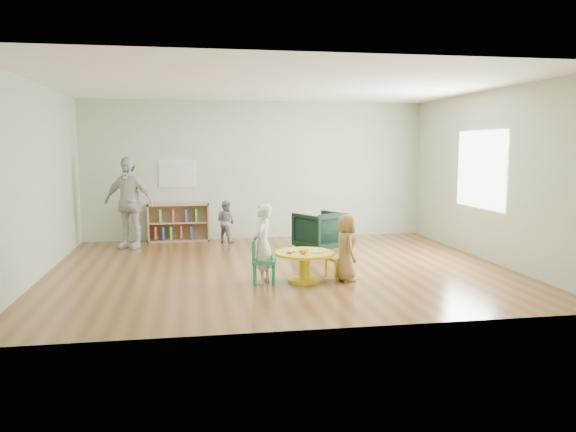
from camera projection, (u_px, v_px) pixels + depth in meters
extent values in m
plane|color=brown|center=(280.00, 268.00, 8.76)|extent=(7.00, 7.00, 0.00)
cube|color=white|center=(279.00, 88.00, 8.42)|extent=(7.00, 6.00, 0.10)
cube|color=#9FAC93|center=(257.00, 170.00, 11.52)|extent=(7.00, 0.10, 2.80)
cube|color=#9FAC93|center=(326.00, 195.00, 5.65)|extent=(7.00, 0.10, 2.80)
cube|color=#9FAC93|center=(37.00, 181.00, 7.99)|extent=(0.10, 6.00, 2.80)
cube|color=#9FAC93|center=(491.00, 176.00, 9.18)|extent=(0.10, 6.00, 2.80)
cube|color=white|center=(480.00, 169.00, 9.45)|extent=(0.02, 1.60, 1.30)
cylinder|color=gold|center=(305.00, 268.00, 7.86)|extent=(0.15, 0.15, 0.38)
cylinder|color=gold|center=(305.00, 280.00, 7.89)|extent=(0.47, 0.47, 0.04)
cylinder|color=gold|center=(305.00, 253.00, 7.84)|extent=(0.84, 0.84, 0.04)
cylinder|color=pink|center=(291.00, 251.00, 7.85)|extent=(0.15, 0.15, 0.02)
cylinder|color=pink|center=(318.00, 252.00, 7.79)|extent=(0.17, 0.17, 0.02)
cylinder|color=gold|center=(304.00, 251.00, 7.81)|extent=(0.11, 0.12, 0.04)
cylinder|color=#126829|center=(301.00, 252.00, 7.74)|extent=(0.05, 0.05, 0.02)
cylinder|color=#126829|center=(306.00, 250.00, 7.89)|extent=(0.05, 0.05, 0.02)
cube|color=red|center=(303.00, 254.00, 7.67)|extent=(0.05, 0.05, 0.02)
cube|color=orange|center=(288.00, 253.00, 7.70)|extent=(0.05, 0.06, 0.02)
cube|color=#1649A6|center=(288.00, 251.00, 7.87)|extent=(0.07, 0.06, 0.02)
cube|color=#126829|center=(293.00, 252.00, 7.81)|extent=(0.07, 0.07, 0.02)
cube|color=red|center=(290.00, 253.00, 7.69)|extent=(0.06, 0.06, 0.02)
cube|color=#18875D|center=(264.00, 261.00, 7.77)|extent=(0.38, 0.38, 0.04)
cube|color=#18875D|center=(254.00, 250.00, 7.75)|extent=(0.09, 0.33, 0.28)
cylinder|color=#18875D|center=(255.00, 271.00, 7.92)|extent=(0.04, 0.04, 0.28)
cylinder|color=#18875D|center=(254.00, 275.00, 7.66)|extent=(0.04, 0.04, 0.28)
cylinder|color=#18875D|center=(274.00, 271.00, 7.92)|extent=(0.04, 0.04, 0.28)
cylinder|color=#18875D|center=(273.00, 275.00, 7.66)|extent=(0.04, 0.04, 0.28)
cube|color=gold|center=(338.00, 258.00, 8.05)|extent=(0.40, 0.40, 0.04)
cube|color=gold|center=(346.00, 247.00, 8.10)|extent=(0.13, 0.31, 0.27)
cylinder|color=gold|center=(350.00, 269.00, 8.02)|extent=(0.04, 0.04, 0.27)
cylinder|color=gold|center=(341.00, 266.00, 8.24)|extent=(0.04, 0.04, 0.27)
cylinder|color=gold|center=(336.00, 271.00, 7.90)|extent=(0.04, 0.04, 0.27)
cylinder|color=gold|center=(326.00, 268.00, 8.12)|extent=(0.04, 0.04, 0.27)
cube|color=#9F7D58|center=(149.00, 223.00, 11.11)|extent=(0.03, 0.30, 0.75)
cube|color=#9F7D58|center=(208.00, 222.00, 11.31)|extent=(0.03, 0.30, 0.75)
cube|color=#9F7D58|center=(179.00, 240.00, 11.25)|extent=(1.20, 0.30, 0.03)
cube|color=#9F7D58|center=(178.00, 205.00, 11.16)|extent=(1.20, 0.30, 0.03)
cube|color=#9F7D58|center=(179.00, 223.00, 11.21)|extent=(1.14, 0.28, 0.03)
cube|color=#9F7D58|center=(179.00, 222.00, 11.35)|extent=(1.20, 0.02, 0.75)
cube|color=#D64539|center=(156.00, 233.00, 11.14)|extent=(0.04, 0.18, 0.26)
cube|color=#2D55A0|center=(164.00, 233.00, 11.16)|extent=(0.04, 0.18, 0.26)
cube|color=#53B454|center=(171.00, 232.00, 11.19)|extent=(0.04, 0.18, 0.26)
cube|color=#D64539|center=(181.00, 232.00, 11.22)|extent=(0.04, 0.18, 0.26)
cube|color=#2D55A0|center=(192.00, 232.00, 11.25)|extent=(0.04, 0.18, 0.26)
cube|color=#53B454|center=(160.00, 216.00, 11.11)|extent=(0.04, 0.18, 0.26)
cube|color=#D64539|center=(173.00, 215.00, 11.15)|extent=(0.04, 0.18, 0.26)
cube|color=#2D55A0|center=(186.00, 215.00, 11.20)|extent=(0.04, 0.18, 0.26)
cube|color=#53B454|center=(196.00, 215.00, 11.23)|extent=(0.04, 0.18, 0.26)
cube|color=silver|center=(178.00, 173.00, 11.24)|extent=(0.74, 0.01, 0.54)
cube|color=#D74C2D|center=(178.00, 173.00, 11.24)|extent=(0.70, 0.00, 0.50)
imported|color=black|center=(320.00, 231.00, 10.18)|extent=(1.04, 1.04, 0.71)
imported|color=silver|center=(263.00, 244.00, 7.74)|extent=(0.40, 0.47, 1.10)
imported|color=gold|center=(346.00, 247.00, 7.87)|extent=(0.32, 0.48, 0.95)
imported|color=#161937|center=(226.00, 222.00, 11.03)|extent=(0.51, 0.50, 0.83)
imported|color=silver|center=(129.00, 202.00, 10.40)|extent=(1.08, 0.79, 1.70)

